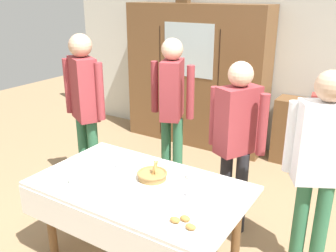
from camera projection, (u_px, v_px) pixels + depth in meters
name	position (u px, v px, depth m)	size (l,w,h in m)	color
ground_plane	(156.00, 248.00, 3.24)	(12.00, 12.00, 0.00)	#997A56
back_wall	(267.00, 52.00, 4.88)	(6.40, 0.10, 2.70)	silver
dining_table	(138.00, 198.00, 2.84)	(1.62, 0.95, 0.72)	brown
wall_cabinet	(196.00, 76.00, 5.23)	(2.04, 0.46, 1.96)	brown
bookshelf_low	(311.00, 134.00, 4.64)	(0.91, 0.35, 0.84)	brown
book_stack	(317.00, 98.00, 4.48)	(0.15, 0.23, 0.10)	#2D5184
tea_cup_front_edge	(192.00, 176.00, 2.90)	(0.13, 0.13, 0.06)	silver
tea_cup_near_left	(74.00, 181.00, 2.83)	(0.13, 0.13, 0.06)	silver
tea_cup_mid_left	(120.00, 165.00, 3.08)	(0.13, 0.13, 0.06)	white
tea_cup_far_left	(191.00, 193.00, 2.65)	(0.13, 0.13, 0.06)	white
bread_basket	(152.00, 175.00, 2.91)	(0.24, 0.24, 0.16)	#9E7542
pastry_plate	(183.00, 225.00, 2.32)	(0.28, 0.28, 0.05)	white
spoon_back_edge	(222.00, 206.00, 2.54)	(0.12, 0.02, 0.01)	silver
spoon_mid_right	(69.00, 176.00, 2.96)	(0.12, 0.02, 0.01)	silver
spoon_near_left	(97.00, 186.00, 2.80)	(0.12, 0.02, 0.01)	silver
person_near_right_end	(237.00, 133.00, 3.20)	(0.52, 0.41, 1.58)	#232328
person_behind_table_left	(85.00, 100.00, 3.82)	(0.52, 0.35, 1.72)	#33704C
person_behind_table_right	(172.00, 100.00, 3.94)	(0.52, 0.41, 1.67)	#33704C
person_beside_shelf	(320.00, 158.00, 2.65)	(0.52, 0.34, 1.62)	#33704C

